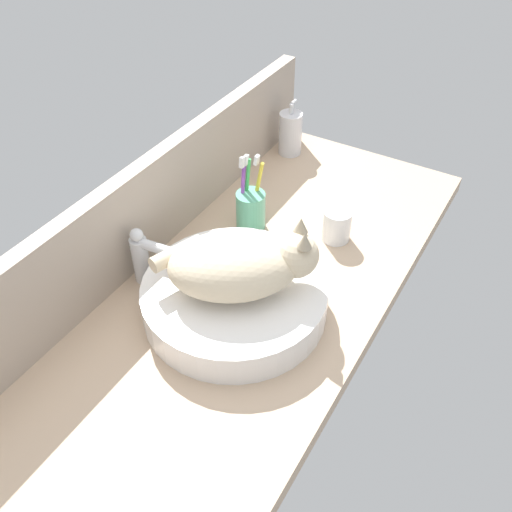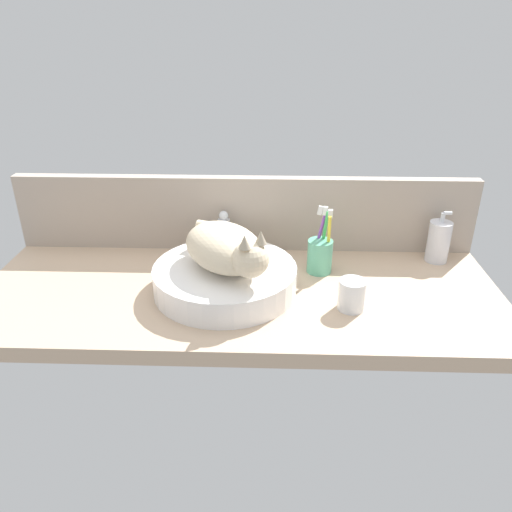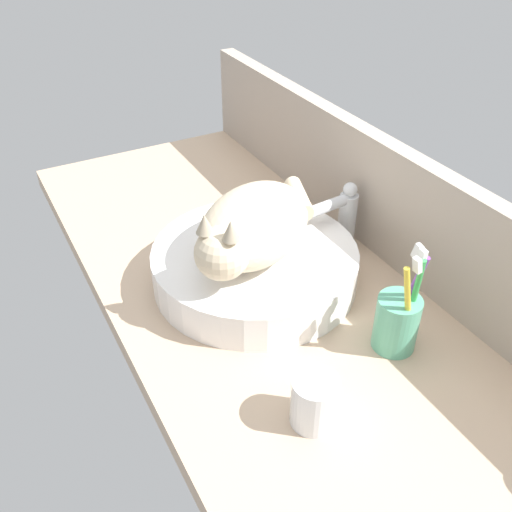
# 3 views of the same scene
# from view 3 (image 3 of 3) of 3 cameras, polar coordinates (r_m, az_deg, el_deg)

# --- Properties ---
(ground_plane) EXTENTS (1.36, 0.55, 0.04)m
(ground_plane) POSITION_cam_3_polar(r_m,az_deg,el_deg) (1.04, 1.31, -4.28)
(ground_plane) COLOR tan
(backsplash_panel) EXTENTS (1.36, 0.04, 0.22)m
(backsplash_panel) POSITION_cam_3_polar(r_m,az_deg,el_deg) (1.09, 13.19, 5.29)
(backsplash_panel) COLOR #AD9E8E
(backsplash_panel) RESTS_ON ground_plane
(sink_basin) EXTENTS (0.37, 0.37, 0.07)m
(sink_basin) POSITION_cam_3_polar(r_m,az_deg,el_deg) (1.03, -0.11, -0.97)
(sink_basin) COLOR white
(sink_basin) RESTS_ON ground_plane
(cat) EXTENTS (0.28, 0.30, 0.14)m
(cat) POSITION_cam_3_polar(r_m,az_deg,el_deg) (0.97, -0.43, 2.95)
(cat) COLOR beige
(cat) RESTS_ON sink_basin
(faucet) EXTENTS (0.04, 0.12, 0.14)m
(faucet) POSITION_cam_3_polar(r_m,az_deg,el_deg) (1.12, 8.73, 4.23)
(faucet) COLOR silver
(faucet) RESTS_ON ground_plane
(toothbrush_cup) EXTENTS (0.07, 0.07, 0.19)m
(toothbrush_cup) POSITION_cam_3_polar(r_m,az_deg,el_deg) (0.91, 13.99, -6.28)
(toothbrush_cup) COLOR #5BB28E
(toothbrush_cup) RESTS_ON ground_plane
(water_glass) EXTENTS (0.07, 0.07, 0.08)m
(water_glass) POSITION_cam_3_polar(r_m,az_deg,el_deg) (0.80, 5.85, -14.48)
(water_glass) COLOR white
(water_glass) RESTS_ON ground_plane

